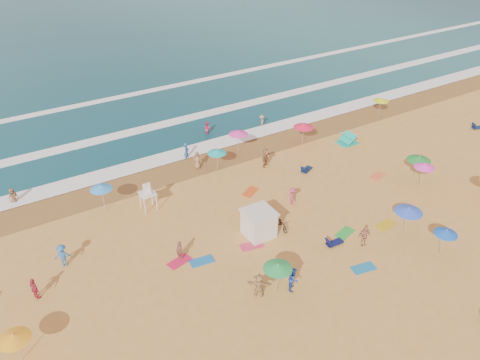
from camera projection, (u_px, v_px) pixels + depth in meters
ground at (251, 245)px, 34.08m from camera, size 220.00×220.00×0.00m
ocean at (28, 15)px, 94.66m from camera, size 220.00×140.00×0.18m
wet_sand at (178, 170)px, 43.09m from camera, size 220.00×220.00×0.00m
surf_foam at (143, 132)px, 49.40m from camera, size 200.00×18.70×0.05m
cabana at (259, 224)px, 34.59m from camera, size 2.00×2.00×2.00m
cabana_roof at (259, 212)px, 34.02m from camera, size 2.20×2.20×0.12m
bicycle at (282, 224)px, 35.51m from camera, size 0.88×1.79×0.90m
lifeguard_stand at (148, 199)px, 37.27m from camera, size 1.20×1.20×2.10m
beach_umbrellas at (268, 218)px, 33.27m from camera, size 57.67×29.03×0.77m
loungers at (379, 253)px, 33.10m from camera, size 55.46×22.09×0.34m
towels at (282, 265)px, 32.24m from camera, size 30.77×22.08×0.03m
popup_tents at (427, 152)px, 44.73m from camera, size 11.08×14.56×1.20m
beachgoers at (187, 221)px, 35.19m from camera, size 41.80×29.61×2.08m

